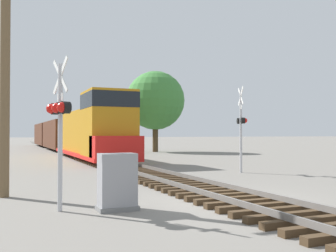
# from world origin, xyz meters

# --- Properties ---
(ground_plane) EXTENTS (400.00, 400.00, 0.00)m
(ground_plane) POSITION_xyz_m (0.00, 0.00, 0.00)
(ground_plane) COLOR slate
(rail_track_bed) EXTENTS (2.60, 160.00, 0.31)m
(rail_track_bed) POSITION_xyz_m (0.00, -0.00, 0.14)
(rail_track_bed) COLOR #42301E
(rail_track_bed) RESTS_ON ground
(freight_train) EXTENTS (2.93, 47.16, 4.63)m
(freight_train) POSITION_xyz_m (0.00, 33.76, 1.90)
(freight_train) COLOR #B77A14
(freight_train) RESTS_ON ground
(crossing_signal_near) EXTENTS (0.53, 1.01, 3.89)m
(crossing_signal_near) POSITION_xyz_m (-4.83, 0.29, 2.41)
(crossing_signal_near) COLOR #B7B7BC
(crossing_signal_near) RESTS_ON ground
(crossing_signal_far) EXTENTS (0.58, 1.01, 4.30)m
(crossing_signal_far) POSITION_xyz_m (4.88, 6.80, 2.45)
(crossing_signal_far) COLOR #B7B7BC
(crossing_signal_far) RESTS_ON ground
(relay_cabinet) EXTENTS (1.01, 0.65, 1.45)m
(relay_cabinet) POSITION_xyz_m (-3.43, -0.13, 0.71)
(relay_cabinet) COLOR slate
(relay_cabinet) RESTS_ON ground
(utility_pole) EXTENTS (1.80, 0.30, 7.91)m
(utility_pole) POSITION_xyz_m (-6.09, 3.21, 4.07)
(utility_pole) COLOR brown
(utility_pole) RESTS_ON ground
(tree_mid_background) EXTENTS (6.27, 6.27, 8.63)m
(tree_mid_background) POSITION_xyz_m (8.85, 29.26, 5.48)
(tree_mid_background) COLOR #473521
(tree_mid_background) RESTS_ON ground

